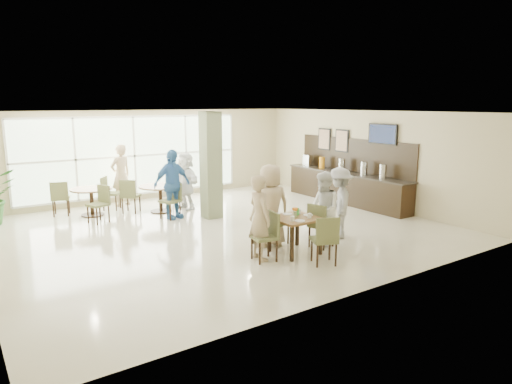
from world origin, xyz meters
TOP-DOWN VIEW (x-y plane):
  - ground at (0.00, 0.00)m, footprint 10.00×10.00m
  - room_shell at (0.00, 0.00)m, footprint 10.00×10.00m
  - window_bank at (-0.50, 4.46)m, footprint 7.00×0.04m
  - column at (0.40, 1.20)m, footprint 0.45×0.45m
  - main_table at (0.36, -2.36)m, footprint 0.88×0.88m
  - round_table_left at (-2.19, 3.22)m, footprint 1.09×1.09m
  - round_table_right at (-0.47, 2.57)m, footprint 1.19×1.19m
  - chairs_main_table at (0.38, -2.39)m, footprint 2.04×2.07m
  - chairs_table_left at (-2.23, 3.21)m, footprint 1.95×1.95m
  - chairs_table_right at (-0.51, 2.56)m, footprint 2.06×1.92m
  - tabletop_clutter at (0.38, -2.37)m, footprint 0.77×0.78m
  - buffet_counter at (4.70, 0.51)m, footprint 0.64×4.70m
  - wall_tv at (4.94, -0.60)m, footprint 0.06×1.00m
  - framed_art_a at (4.95, 1.00)m, footprint 0.05×0.55m
  - framed_art_b at (4.95, 1.80)m, footprint 0.05×0.55m
  - teen_left at (-0.44, -2.27)m, footprint 0.45×0.64m
  - teen_far at (0.25, -1.66)m, footprint 0.95×0.67m
  - teen_right at (1.19, -2.29)m, footprint 0.86×0.95m
  - teen_standing at (1.88, -2.06)m, footprint 1.10×1.19m
  - adult_a at (-0.50, 1.68)m, footprint 1.16×0.78m
  - adult_b at (0.27, 2.51)m, footprint 0.83×1.59m
  - adult_standing at (-1.13, 3.92)m, footprint 0.77×0.63m

SIDE VIEW (x-z plane):
  - ground at x=0.00m, z-range 0.00..0.00m
  - chairs_main_table at x=0.38m, z-range 0.00..0.95m
  - chairs_table_left at x=-2.23m, z-range 0.00..0.95m
  - chairs_table_right at x=-0.51m, z-range 0.00..0.95m
  - buffet_counter at x=4.70m, z-range -0.42..1.53m
  - round_table_left at x=-2.19m, z-range 0.20..0.95m
  - round_table_right at x=-0.47m, z-range 0.22..0.97m
  - main_table at x=0.36m, z-range 0.27..1.02m
  - teen_right at x=1.19m, z-range 0.00..1.59m
  - teen_standing at x=1.88m, z-range 0.00..1.61m
  - tabletop_clutter at x=0.38m, z-range 0.71..0.91m
  - adult_b at x=0.27m, z-range 0.00..1.64m
  - teen_left at x=-0.44m, z-range 0.00..1.68m
  - teen_far at x=0.25m, z-range 0.00..1.76m
  - adult_a at x=-0.50m, z-range 0.00..1.83m
  - adult_standing at x=-1.13m, z-range 0.00..1.84m
  - window_bank at x=-0.50m, z-range -2.10..4.90m
  - column at x=0.40m, z-range 0.00..2.80m
  - room_shell at x=0.00m, z-range -3.30..6.70m
  - framed_art_a at x=4.95m, z-range 1.50..2.20m
  - framed_art_b at x=4.95m, z-range 1.50..2.20m
  - wall_tv at x=4.94m, z-range 1.86..2.44m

